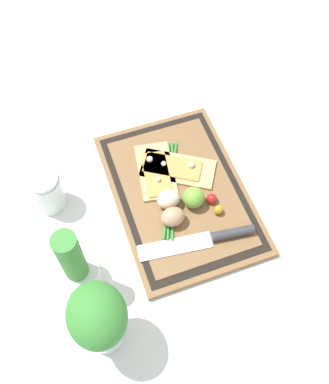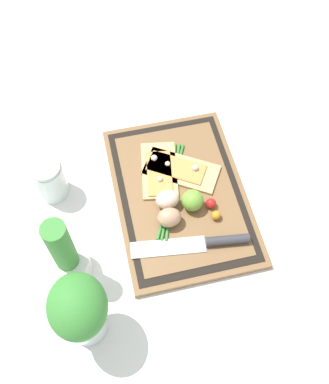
# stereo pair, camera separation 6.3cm
# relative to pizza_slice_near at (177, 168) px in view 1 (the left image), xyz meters

# --- Properties ---
(ground_plane) EXTENTS (6.00, 6.00, 0.00)m
(ground_plane) POSITION_rel_pizza_slice_near_xyz_m (-0.06, 0.02, -0.02)
(ground_plane) COLOR white
(cutting_board) EXTENTS (0.46, 0.31, 0.02)m
(cutting_board) POSITION_rel_pizza_slice_near_xyz_m (-0.06, 0.02, -0.01)
(cutting_board) COLOR brown
(cutting_board) RESTS_ON ground_plane
(pizza_slice_near) EXTENTS (0.17, 0.20, 0.02)m
(pizza_slice_near) POSITION_rel_pizza_slice_near_xyz_m (0.00, 0.00, 0.00)
(pizza_slice_near) COLOR tan
(pizza_slice_near) RESTS_ON cutting_board
(pizza_slice_far) EXTENTS (0.18, 0.11, 0.02)m
(pizza_slice_far) POSITION_rel_pizza_slice_near_xyz_m (0.01, 0.05, 0.00)
(pizza_slice_far) COLOR tan
(pizza_slice_far) RESTS_ON cutting_board
(knife) EXTENTS (0.06, 0.27, 0.02)m
(knife) POSITION_rel_pizza_slice_near_xyz_m (-0.21, -0.02, 0.00)
(knife) COLOR silver
(knife) RESTS_ON cutting_board
(egg_brown) EXTENTS (0.05, 0.06, 0.05)m
(egg_brown) POSITION_rel_pizza_slice_near_xyz_m (-0.13, 0.06, 0.02)
(egg_brown) COLOR tan
(egg_brown) RESTS_ON cutting_board
(egg_pink) EXTENTS (0.05, 0.06, 0.05)m
(egg_pink) POSITION_rel_pizza_slice_near_xyz_m (-0.09, 0.05, 0.02)
(egg_pink) COLOR beige
(egg_pink) RESTS_ON cutting_board
(lime) EXTENTS (0.05, 0.05, 0.05)m
(lime) POSITION_rel_pizza_slice_near_xyz_m (-0.10, -0.00, 0.02)
(lime) COLOR #70A838
(lime) RESTS_ON cutting_board
(cherry_tomato_red) EXTENTS (0.03, 0.03, 0.03)m
(cherry_tomato_red) POSITION_rel_pizza_slice_near_xyz_m (-0.11, -0.05, 0.01)
(cherry_tomato_red) COLOR red
(cherry_tomato_red) RESTS_ON cutting_board
(cherry_tomato_yellow) EXTENTS (0.02, 0.02, 0.02)m
(cherry_tomato_yellow) POSITION_rel_pizza_slice_near_xyz_m (-0.15, -0.05, 0.01)
(cherry_tomato_yellow) COLOR orange
(cherry_tomato_yellow) RESTS_ON cutting_board
(scallion_bunch) EXTENTS (0.26, 0.13, 0.01)m
(scallion_bunch) POSITION_rel_pizza_slice_near_xyz_m (-0.05, 0.04, -0.00)
(scallion_bunch) COLOR #388433
(scallion_bunch) RESTS_ON cutting_board
(herb_pot) EXTENTS (0.09, 0.09, 0.21)m
(herb_pot) POSITION_rel_pizza_slice_near_xyz_m (-0.19, 0.30, 0.05)
(herb_pot) COLOR white
(herb_pot) RESTS_ON ground_plane
(sauce_jar) EXTENTS (0.08, 0.08, 0.11)m
(sauce_jar) POSITION_rel_pizza_slice_near_xyz_m (0.02, 0.32, 0.02)
(sauce_jar) COLOR silver
(sauce_jar) RESTS_ON ground_plane
(herb_glass) EXTENTS (0.13, 0.11, 0.20)m
(herb_glass) POSITION_rel_pizza_slice_near_xyz_m (-0.33, 0.28, 0.10)
(herb_glass) COLOR silver
(herb_glass) RESTS_ON ground_plane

